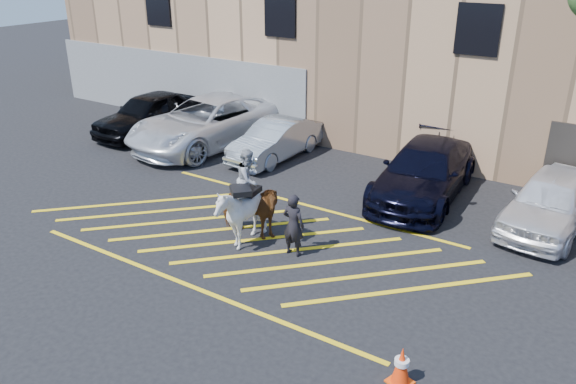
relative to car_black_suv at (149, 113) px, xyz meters
The scene contains 12 objects.
ground 9.97m from the car_black_suv, 28.33° to the right, with size 90.00×90.00×0.00m, color black.
car_black_suv is the anchor object (origin of this frame).
car_white_pickup 2.91m from the car_black_suv, ahead, with size 2.96×6.42×1.78m, color silver.
car_silver_sedan 5.82m from the car_black_suv, ahead, with size 1.41×4.05×1.33m, color #9CA4AA.
car_blue_suv 11.34m from the car_black_suv, ahead, with size 2.20×5.40×1.57m, color black.
car_white_suv 14.86m from the car_black_suv, ahead, with size 1.79×4.44×1.51m, color white.
handler 11.18m from the car_black_suv, 27.10° to the right, with size 0.57×0.38×1.57m, color black.
warehouse 11.72m from the car_black_suv, 39.80° to the left, with size 32.42×10.20×7.30m.
hatching_zone 10.11m from the car_black_suv, 29.83° to the right, with size 12.60×5.12×0.01m.
mounted_bay 9.85m from the car_black_suv, 29.99° to the right, with size 1.87×1.02×2.36m.
saddled_white 10.17m from the car_black_suv, 31.93° to the right, with size 1.99×2.00×1.65m.
traffic_cone 15.89m from the car_black_suv, 29.53° to the right, with size 0.48×0.48×0.73m.
Camera 1 is at (7.51, -10.43, 6.79)m, focal length 35.00 mm.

